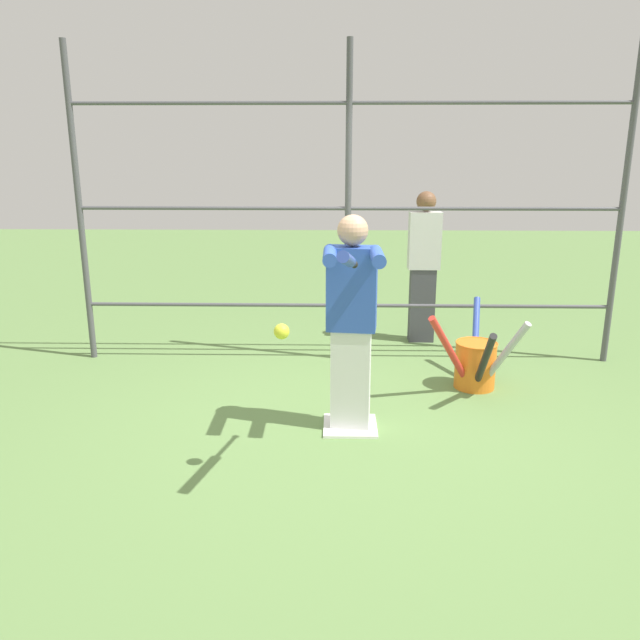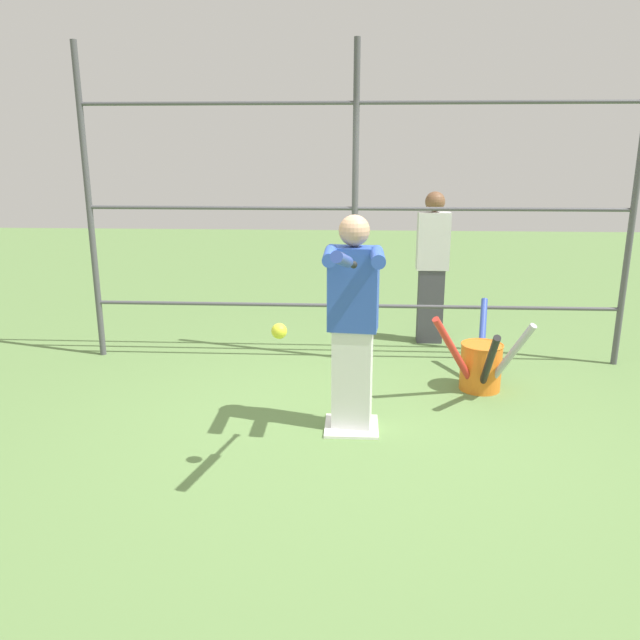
# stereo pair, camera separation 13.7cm
# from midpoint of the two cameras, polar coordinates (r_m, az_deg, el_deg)

# --- Properties ---
(ground_plane) EXTENTS (24.00, 24.00, 0.00)m
(ground_plane) POSITION_cam_midpoint_polar(r_m,az_deg,el_deg) (4.78, 3.72, -9.78)
(ground_plane) COLOR #608447
(home_plate) EXTENTS (0.40, 0.40, 0.02)m
(home_plate) POSITION_cam_midpoint_polar(r_m,az_deg,el_deg) (4.78, 3.72, -9.67)
(home_plate) COLOR white
(home_plate) RESTS_ON ground
(fence_backstop) EXTENTS (5.17, 0.06, 2.98)m
(fence_backstop) POSITION_cam_midpoint_polar(r_m,az_deg,el_deg) (5.96, 3.88, 10.13)
(fence_backstop) COLOR #4C4C51
(fence_backstop) RESTS_ON ground
(batter) EXTENTS (0.41, 0.56, 1.59)m
(batter) POSITION_cam_midpoint_polar(r_m,az_deg,el_deg) (4.47, 3.91, 0.19)
(batter) COLOR silver
(batter) RESTS_ON ground
(baseball_bat_swinging) EXTENTS (0.14, 0.85, 0.24)m
(baseball_bat_swinging) POSITION_cam_midpoint_polar(r_m,az_deg,el_deg) (3.46, 3.36, 5.47)
(baseball_bat_swinging) COLOR black
(softball_in_flight) EXTENTS (0.10, 0.10, 0.10)m
(softball_in_flight) POSITION_cam_midpoint_polar(r_m,az_deg,el_deg) (3.76, -2.71, -1.02)
(softball_in_flight) COLOR yellow
(bat_bucket) EXTENTS (0.85, 1.26, 0.75)m
(bat_bucket) POSITION_cam_midpoint_polar(r_m,az_deg,el_deg) (5.59, 15.20, -3.91)
(bat_bucket) COLOR orange
(bat_bucket) RESTS_ON ground
(bystander_behind_fence) EXTENTS (0.33, 0.21, 1.61)m
(bystander_behind_fence) POSITION_cam_midpoint_polar(r_m,az_deg,el_deg) (6.74, 10.78, 4.90)
(bystander_behind_fence) COLOR #3F3F47
(bystander_behind_fence) RESTS_ON ground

